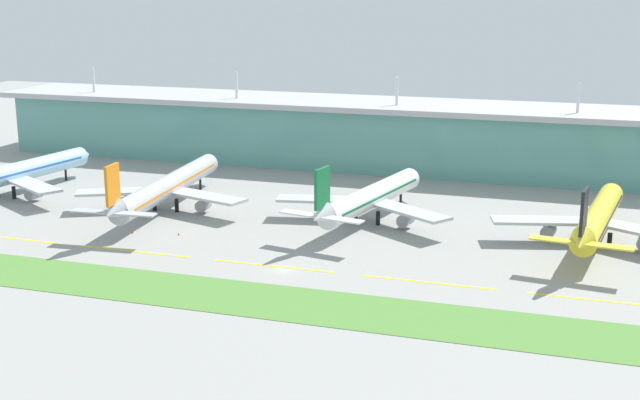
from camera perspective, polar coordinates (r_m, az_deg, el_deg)
The scene contains 14 objects.
ground_plane at distance 183.57m, azimuth -2.47°, elevation -4.71°, with size 600.00×600.00×0.00m, color gray.
terminal_building at distance 284.61m, azimuth 5.35°, elevation 4.33°, with size 288.00×34.00×30.93m.
airliner_nearest at distance 261.31m, azimuth -20.12°, elevation 1.60°, with size 48.33×68.63×18.90m.
airliner_near_middle at distance 234.21m, azimuth -10.19°, elevation 0.87°, with size 48.62×72.19×18.90m.
airliner_center at distance 218.92m, azimuth 3.33°, elevation 0.15°, with size 47.87×59.17×18.90m.
airliner_far_middle at distance 209.64m, azimuth 18.06°, elevation -1.17°, with size 48.44×59.92×18.90m.
taxiway_stripe_west at distance 219.08m, azimuth -20.00°, elevation -2.43°, with size 28.00×0.70×0.04m, color yellow.
taxiway_stripe_mid_west at distance 200.41m, azimuth -12.28°, elevation -3.39°, with size 28.00×0.70×0.04m, color yellow.
taxiway_stripe_centre at distance 186.13m, azimuth -3.15°, elevation -4.44°, with size 28.00×0.70×0.04m, color yellow.
taxiway_stripe_mid_east at distance 177.30m, azimuth 7.20°, elevation -5.49°, with size 28.00×0.70×0.04m, color yellow.
taxiway_stripe_east at distance 174.75m, azimuth 18.28°, elevation -6.42°, with size 28.00×0.70×0.04m, color yellow.
grass_verge at distance 167.57m, azimuth -4.67°, elevation -6.59°, with size 300.00×18.00×0.10m, color #518438.
safety_cone_left_wingtip at distance 211.43m, azimuth -9.42°, elevation -2.24°, with size 0.56×0.56×0.70m, color orange.
safety_cone_nose_front at distance 215.13m, azimuth -12.42°, elevation -2.10°, with size 0.56×0.56×0.70m, color orange.
Camera 1 is at (61.19, -162.67, 59.09)m, focal length 47.89 mm.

